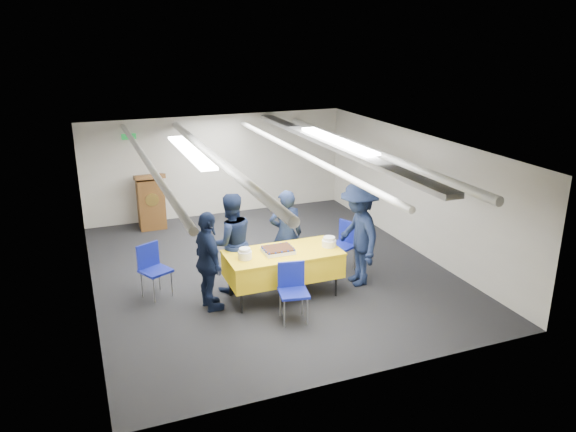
# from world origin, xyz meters

# --- Properties ---
(ground) EXTENTS (7.00, 7.00, 0.00)m
(ground) POSITION_xyz_m (0.00, 0.00, 0.00)
(ground) COLOR black
(ground) RESTS_ON ground
(room_shell) EXTENTS (6.00, 7.00, 2.30)m
(room_shell) POSITION_xyz_m (0.09, 0.41, 1.81)
(room_shell) COLOR beige
(room_shell) RESTS_ON ground
(serving_table) EXTENTS (1.83, 0.88, 0.77)m
(serving_table) POSITION_xyz_m (-0.12, -1.06, 0.56)
(serving_table) COLOR black
(serving_table) RESTS_ON ground
(sheet_cake) EXTENTS (0.49, 0.38, 0.09)m
(sheet_cake) POSITION_xyz_m (-0.20, -1.05, 0.81)
(sheet_cake) COLOR white
(sheet_cake) RESTS_ON serving_table
(plate_stack_left) EXTENTS (0.21, 0.21, 0.17)m
(plate_stack_left) POSITION_xyz_m (-0.77, -1.11, 0.85)
(plate_stack_left) COLOR white
(plate_stack_left) RESTS_ON serving_table
(plate_stack_right) EXTENTS (0.23, 0.23, 0.16)m
(plate_stack_right) POSITION_xyz_m (0.66, -1.11, 0.84)
(plate_stack_right) COLOR white
(plate_stack_right) RESTS_ON serving_table
(podium) EXTENTS (0.62, 0.53, 1.25)m
(podium) POSITION_xyz_m (-1.60, 3.05, 0.61)
(podium) COLOR brown
(podium) RESTS_ON ground
(chair_near) EXTENTS (0.49, 0.49, 0.87)m
(chair_near) POSITION_xyz_m (-0.25, -1.79, 0.53)
(chair_near) COLOR gray
(chair_near) RESTS_ON ground
(chair_right) EXTENTS (0.56, 0.56, 0.87)m
(chair_right) POSITION_xyz_m (1.30, -0.41, 0.53)
(chair_right) COLOR gray
(chair_right) RESTS_ON ground
(chair_left) EXTENTS (0.56, 0.56, 0.87)m
(chair_left) POSITION_xyz_m (-2.07, -0.26, 0.53)
(chair_left) COLOR gray
(chair_left) RESTS_ON ground
(sailor_a) EXTENTS (0.64, 0.50, 1.57)m
(sailor_a) POSITION_xyz_m (0.20, -0.35, 0.78)
(sailor_a) COLOR black
(sailor_a) RESTS_ON ground
(sailor_b) EXTENTS (0.84, 0.67, 1.66)m
(sailor_b) POSITION_xyz_m (-0.83, -0.52, 0.83)
(sailor_b) COLOR black
(sailor_b) RESTS_ON ground
(sailor_c) EXTENTS (0.48, 0.96, 1.57)m
(sailor_c) POSITION_xyz_m (-1.32, -1.05, 0.79)
(sailor_c) COLOR black
(sailor_c) RESTS_ON ground
(sailor_d) EXTENTS (0.73, 1.18, 1.77)m
(sailor_d) POSITION_xyz_m (1.22, -1.05, 0.88)
(sailor_d) COLOR black
(sailor_d) RESTS_ON ground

